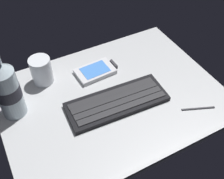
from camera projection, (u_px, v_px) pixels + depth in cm
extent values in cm
cube|color=#B7BABC|center=(112.00, 99.00, 81.73)|extent=(64.00, 48.00, 2.00)
cube|color=#B7BABC|center=(157.00, 159.00, 66.46)|extent=(64.00, 1.20, 0.80)
cube|color=black|center=(118.00, 102.00, 78.68)|extent=(29.56, 12.56, 1.40)
cube|color=#28282B|center=(113.00, 92.00, 80.13)|extent=(26.75, 3.45, 0.30)
cube|color=#28282B|center=(116.00, 97.00, 78.76)|extent=(26.75, 3.45, 0.30)
cube|color=#28282B|center=(119.00, 102.00, 77.38)|extent=(26.75, 3.45, 0.30)
cube|color=#28282B|center=(123.00, 108.00, 76.00)|extent=(26.75, 3.45, 0.30)
cube|color=silver|center=(97.00, 71.00, 87.67)|extent=(12.38, 8.21, 1.40)
cube|color=#4C8CEA|center=(96.00, 69.00, 87.12)|extent=(8.70, 6.36, 0.10)
cube|color=#333338|center=(114.00, 64.00, 89.93)|extent=(1.00, 3.84, 1.12)
cylinder|color=silver|center=(41.00, 71.00, 82.52)|extent=(6.40, 6.40, 8.50)
cylinder|color=yellow|center=(42.00, 73.00, 83.24)|extent=(5.50, 5.50, 6.12)
cylinder|color=silver|center=(9.00, 93.00, 71.68)|extent=(6.60, 6.60, 15.00)
cylinder|color=#2D2D38|center=(8.00, 91.00, 71.14)|extent=(6.73, 6.73, 3.80)
cylinder|color=#26262B|center=(198.00, 108.00, 77.52)|extent=(9.06, 4.22, 0.70)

